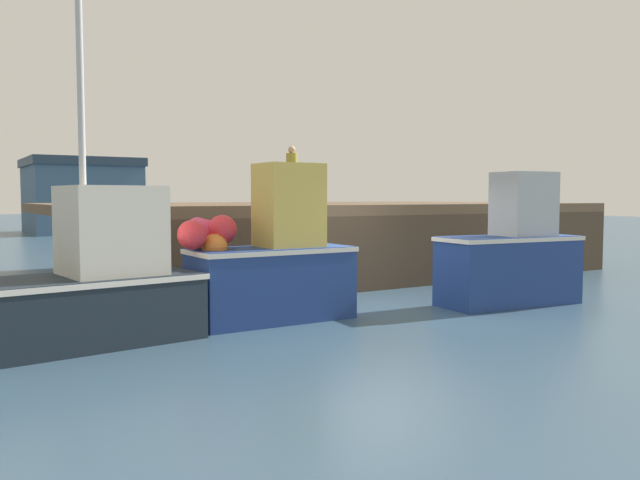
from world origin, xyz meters
name	(u,v)px	position (x,y,z in m)	size (l,w,h in m)	color
ground	(382,309)	(0.00, 0.00, -0.05)	(120.00, 160.00, 0.10)	#334C60
pier	(327,214)	(2.15, 5.48, 1.68)	(14.82, 8.83, 1.99)	brown
fishing_boat_near_left	(93,284)	(-5.57, -0.29, 0.88)	(3.40, 1.93, 5.02)	#19232D
fishing_boat_near_right	(269,262)	(-2.57, -0.11, 1.03)	(3.14, 1.37, 2.75)	navy
fishing_boat_mid	(512,256)	(2.37, -1.15, 0.98)	(3.05, 1.44, 2.66)	navy
rowboat	(533,279)	(4.66, 0.22, 0.21)	(1.78, 1.03, 0.45)	silver
dockworker	(292,174)	(1.81, 6.94, 2.85)	(0.34, 0.34, 1.71)	#2D3342
warehouse	(81,196)	(0.49, 31.16, 2.26)	(6.29, 6.77, 4.49)	#385675
mooring_buoy_foreground	(77,325)	(-5.88, -0.61, 0.35)	(0.62, 0.62, 0.78)	red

